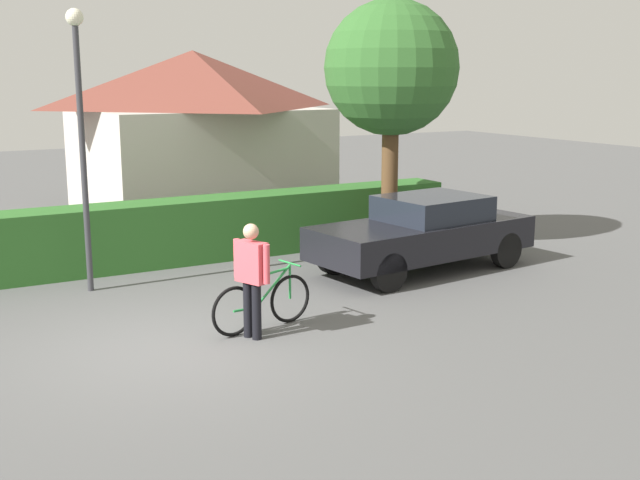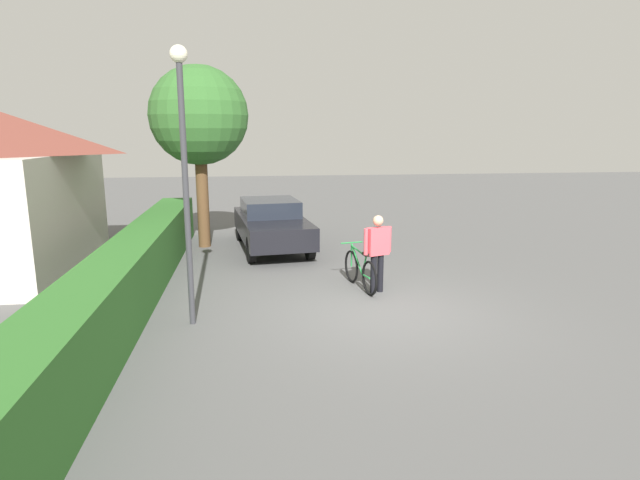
% 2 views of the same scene
% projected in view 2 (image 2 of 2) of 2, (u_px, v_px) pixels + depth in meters
% --- Properties ---
extents(ground_plane, '(60.00, 60.00, 0.00)m').
position_uv_depth(ground_plane, '(382.00, 311.00, 9.62)').
color(ground_plane, '#565656').
extents(hedge_row, '(15.63, 0.90, 1.21)m').
position_uv_depth(hedge_row, '(118.00, 290.00, 8.89)').
color(hedge_row, '#2F6728').
rests_on(hedge_row, ground).
extents(parked_car_near, '(4.43, 2.19, 1.38)m').
position_uv_depth(parked_car_near, '(271.00, 223.00, 14.63)').
color(parked_car_near, black).
rests_on(parked_car_near, ground).
extents(bicycle, '(1.69, 0.52, 0.91)m').
position_uv_depth(bicycle, '(360.00, 271.00, 10.95)').
color(bicycle, black).
rests_on(bicycle, ground).
extents(person_rider, '(0.35, 0.62, 1.61)m').
position_uv_depth(person_rider, '(377.00, 248.00, 10.59)').
color(person_rider, black).
rests_on(person_rider, ground).
extents(street_lamp, '(0.28, 0.28, 4.59)m').
position_uv_depth(street_lamp, '(184.00, 152.00, 8.42)').
color(street_lamp, '#38383D').
rests_on(street_lamp, ground).
extents(tree_kerbside, '(2.71, 2.71, 5.04)m').
position_uv_depth(tree_kerbside, '(199.00, 117.00, 14.29)').
color(tree_kerbside, brown).
rests_on(tree_kerbside, ground).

